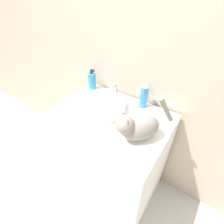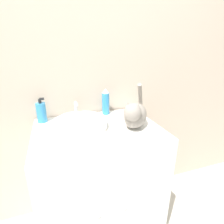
{
  "view_description": "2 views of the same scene",
  "coord_description": "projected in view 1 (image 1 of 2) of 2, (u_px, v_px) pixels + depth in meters",
  "views": [
    {
      "loc": [
        0.52,
        -0.44,
        1.69
      ],
      "look_at": [
        0.05,
        0.25,
        1.0
      ],
      "focal_mm": 28.0,
      "sensor_mm": 36.0,
      "label": 1
    },
    {
      "loc": [
        -0.24,
        -0.71,
        1.39
      ],
      "look_at": [
        0.09,
        0.27,
        1.01
      ],
      "focal_mm": 28.0,
      "sensor_mm": 36.0,
      "label": 2
    }
  ],
  "objects": [
    {
      "name": "sink_basin",
      "position": [
        102.0,
        106.0,
        1.25
      ],
      "size": [
        0.35,
        0.35,
        0.06
      ],
      "color": "silver",
      "rests_on": "vanity_cabinet"
    },
    {
      "name": "wall_back",
      "position": [
        138.0,
        51.0,
        1.2
      ],
      "size": [
        6.0,
        0.05,
        2.5
      ],
      "color": "#C6B29E",
      "rests_on": "ground_plane"
    },
    {
      "name": "spray_bottle",
      "position": [
        144.0,
        95.0,
        1.23
      ],
      "size": [
        0.06,
        0.06,
        0.21
      ],
      "color": "#338CCC",
      "rests_on": "vanity_cabinet"
    },
    {
      "name": "vanity_cabinet",
      "position": [
        111.0,
        157.0,
        1.49
      ],
      "size": [
        0.8,
        0.61,
        0.9
      ],
      "color": "white",
      "rests_on": "ground_plane"
    },
    {
      "name": "cat",
      "position": [
        138.0,
        126.0,
        1.0
      ],
      "size": [
        0.28,
        0.34,
        0.27
      ],
      "rotation": [
        0.0,
        0.0,
        -2.22
      ],
      "color": "gray",
      "rests_on": "vanity_cabinet"
    },
    {
      "name": "soap_bottle",
      "position": [
        92.0,
        81.0,
        1.45
      ],
      "size": [
        0.06,
        0.06,
        0.18
      ],
      "color": "#338CCC",
      "rests_on": "vanity_cabinet"
    },
    {
      "name": "ground_plane",
      "position": [
        92.0,
        209.0,
        1.58
      ],
      "size": [
        8.0,
        8.0,
        0.0
      ],
      "primitive_type": "plane",
      "color": "beige"
    },
    {
      "name": "faucet",
      "position": [
        115.0,
        92.0,
        1.36
      ],
      "size": [
        0.2,
        0.08,
        0.13
      ],
      "color": "silver",
      "rests_on": "vanity_cabinet"
    }
  ]
}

